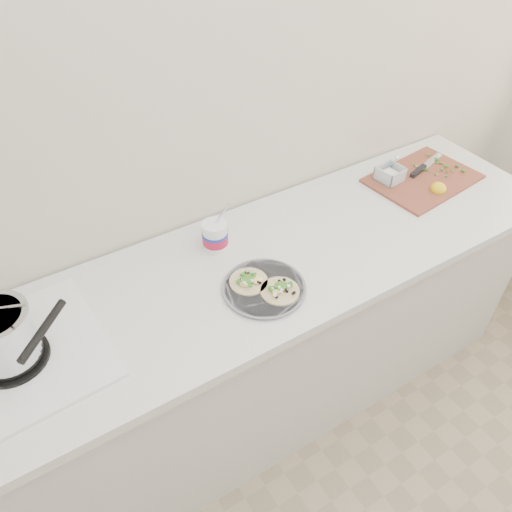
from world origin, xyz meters
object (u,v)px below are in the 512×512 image
taco_plate (264,286)px  tub (216,234)px  stove (6,345)px  cutboard (420,176)px

taco_plate → tub: tub is taller
stove → tub: 0.75m
taco_plate → cutboard: bearing=12.6°
taco_plate → stove: bearing=170.2°
stove → cutboard: stove is taller
cutboard → stove: bearing=176.2°
taco_plate → cutboard: 0.94m
tub → taco_plate: bearing=-83.1°
stove → taco_plate: bearing=-12.9°
tub → cutboard: tub is taller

